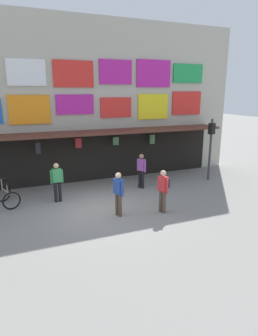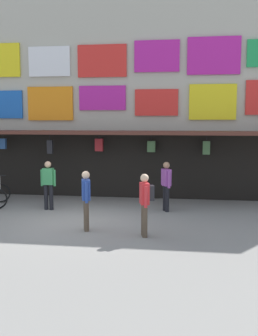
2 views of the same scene
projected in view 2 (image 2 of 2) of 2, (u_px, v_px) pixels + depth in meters
The scene contains 6 objects.
ground_plane at pixel (77, 222), 11.80m from camera, with size 80.00×80.00×0.00m, color gray.
shopfront at pixel (105, 98), 15.80m from camera, with size 18.00×2.60×8.00m.
pedestrian_in_blue at pixel (145, 200), 10.28m from camera, with size 0.42×0.52×1.68m.
pedestrian_in_purple at pixel (48, 181), 13.36m from camera, with size 0.53×0.36×1.68m.
pedestrian_in_green at pixel (166, 184), 13.13m from camera, with size 0.36×0.48×1.68m.
pedestrian_in_white at pixel (86, 197), 10.84m from camera, with size 0.32×0.51×1.68m.
Camera 2 is at (3.13, -11.18, 3.09)m, focal length 41.78 mm.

